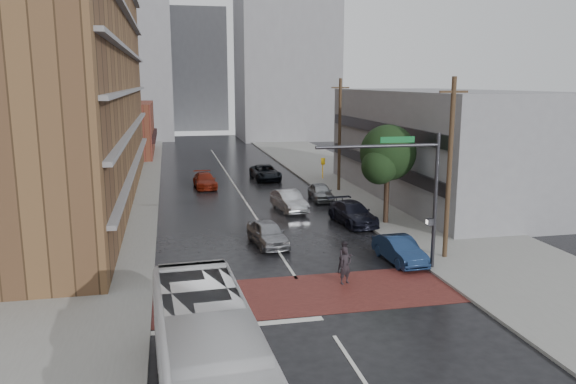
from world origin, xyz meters
TOP-DOWN VIEW (x-y plane):
  - ground at (0.00, 0.00)m, footprint 160.00×160.00m
  - crosswalk at (0.00, 0.50)m, footprint 14.00×5.00m
  - sidewalk_west at (-11.50, 25.00)m, footprint 9.00×90.00m
  - sidewalk_east at (11.50, 25.00)m, footprint 9.00×90.00m
  - apartment_block at (-14.00, 24.00)m, footprint 10.00×44.00m
  - storefront_west at (-12.00, 54.00)m, footprint 8.00×16.00m
  - building_east at (16.50, 20.00)m, footprint 11.00×26.00m
  - distant_tower_west at (-14.00, 78.00)m, footprint 18.00×16.00m
  - distant_tower_east at (14.00, 72.00)m, footprint 16.00×14.00m
  - distant_tower_center at (0.00, 95.00)m, footprint 12.00×10.00m
  - street_tree at (8.52, 12.03)m, footprint 4.20×4.10m
  - signal_mast at (5.85, 2.50)m, footprint 6.50×0.30m
  - utility_pole_near at (8.80, 4.00)m, footprint 1.60×0.26m
  - utility_pole_far at (8.80, 24.00)m, footprint 1.60×0.26m
  - transit_bus at (-5.10, -8.80)m, footprint 3.43×12.22m
  - pedestrian_a at (2.18, 1.43)m, footprint 0.80×0.67m
  - pedestrian_b at (2.67, 3.00)m, footprint 0.88×0.73m
  - car_travel_a at (-0.38, 8.73)m, footprint 2.30×4.57m
  - car_travel_b at (2.81, 17.40)m, footprint 2.22×4.87m
  - car_travel_c at (-2.85, 28.33)m, footprint 2.17×4.82m
  - suv_travel at (3.41, 31.44)m, footprint 2.75×5.46m
  - car_parked_near at (6.11, 4.00)m, footprint 1.74×4.35m
  - car_parked_mid at (6.30, 12.63)m, footprint 2.63×5.39m
  - car_parked_far at (6.21, 20.65)m, footprint 1.86×4.22m

SIDE VIEW (x-z plane):
  - ground at x=0.00m, z-range 0.00..0.00m
  - crosswalk at x=0.00m, z-range 0.00..0.02m
  - sidewalk_west at x=-11.50m, z-range 0.00..0.15m
  - sidewalk_east at x=11.50m, z-range 0.00..0.15m
  - car_travel_c at x=-2.85m, z-range 0.00..1.37m
  - car_parked_near at x=6.11m, z-range 0.00..1.41m
  - car_parked_far at x=6.21m, z-range 0.00..1.41m
  - suv_travel at x=3.41m, z-range 0.00..1.48m
  - car_travel_a at x=-0.38m, z-range 0.00..1.49m
  - car_parked_mid at x=6.30m, z-range 0.00..1.51m
  - car_travel_b at x=2.81m, z-range 0.00..1.55m
  - pedestrian_b at x=2.67m, z-range 0.00..1.67m
  - pedestrian_a at x=2.18m, z-range 0.00..1.86m
  - transit_bus at x=-5.10m, z-range 0.00..3.37m
  - storefront_west at x=-12.00m, z-range 0.00..7.00m
  - building_east at x=16.50m, z-range 0.00..9.00m
  - signal_mast at x=5.85m, z-range 1.13..8.33m
  - street_tree at x=8.52m, z-range 1.28..8.18m
  - utility_pole_near at x=8.80m, z-range 0.14..10.14m
  - utility_pole_far at x=8.80m, z-range 0.14..10.14m
  - distant_tower_center at x=0.00m, z-range 0.00..24.00m
  - apartment_block at x=-14.00m, z-range 0.00..28.00m
  - distant_tower_west at x=-14.00m, z-range 0.00..32.00m
  - distant_tower_east at x=14.00m, z-range 0.00..36.00m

